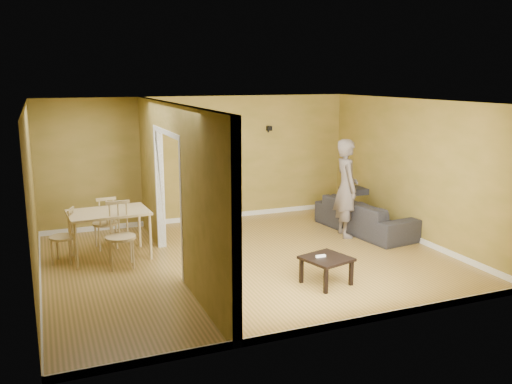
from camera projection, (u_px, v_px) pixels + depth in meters
room_shell at (249, 183)px, 8.74m from camera, size 6.50×6.50×6.50m
partition at (176, 189)px, 8.30m from camera, size 0.22×5.50×2.60m
wall_speaker at (269, 128)px, 11.60m from camera, size 0.10×0.10×0.10m
sofa at (365, 211)px, 10.55m from camera, size 2.31×1.22×0.84m
person at (347, 180)px, 10.16m from camera, size 0.91×0.78×2.18m
bookshelf at (211, 174)px, 11.22m from camera, size 0.85×0.37×2.02m
paper_box_navy_a at (212, 197)px, 11.28m from camera, size 0.40×0.26×0.20m
paper_box_navy_b at (211, 159)px, 11.10m from camera, size 0.45×0.29×0.23m
paper_box_navy_c at (211, 149)px, 11.06m from camera, size 0.42×0.28×0.22m
coffee_table at (326, 261)px, 7.90m from camera, size 0.61×0.61×0.41m
game_controller at (321, 256)px, 7.89m from camera, size 0.15×0.04×0.03m
dining_table at (109, 216)px, 8.98m from camera, size 1.29×0.86×0.80m
chair_left at (62, 236)px, 8.80m from camera, size 0.53×0.53×0.91m
chair_near at (120, 235)px, 8.56m from camera, size 0.50×0.50×1.05m
chair_far at (105, 222)px, 9.55m from camera, size 0.48×0.48×0.95m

